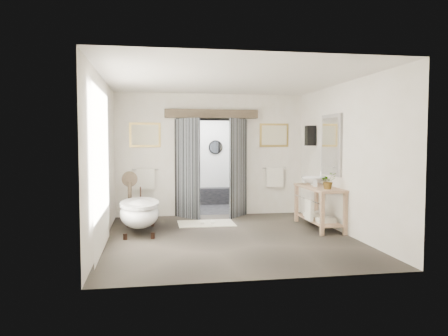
{
  "coord_description": "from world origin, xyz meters",
  "views": [
    {
      "loc": [
        -1.4,
        -7.84,
        1.79
      ],
      "look_at": [
        0.0,
        0.6,
        1.25
      ],
      "focal_mm": 35.0,
      "sensor_mm": 36.0,
      "label": 1
    }
  ],
  "objects_px": {
    "clawfoot_tub": "(140,212)",
    "rug": "(206,223)",
    "vanity": "(318,203)",
    "basin": "(313,181)"
  },
  "relations": [
    {
      "from": "clawfoot_tub",
      "to": "rug",
      "type": "height_order",
      "value": "clawfoot_tub"
    },
    {
      "from": "vanity",
      "to": "basin",
      "type": "relative_size",
      "value": 3.21
    },
    {
      "from": "vanity",
      "to": "rug",
      "type": "distance_m",
      "value": 2.41
    },
    {
      "from": "clawfoot_tub",
      "to": "vanity",
      "type": "distance_m",
      "value": 3.6
    },
    {
      "from": "clawfoot_tub",
      "to": "vanity",
      "type": "relative_size",
      "value": 1.04
    },
    {
      "from": "basin",
      "to": "vanity",
      "type": "bearing_deg",
      "value": -86.2
    },
    {
      "from": "vanity",
      "to": "clawfoot_tub",
      "type": "bearing_deg",
      "value": 177.94
    },
    {
      "from": "vanity",
      "to": "rug",
      "type": "relative_size",
      "value": 1.33
    },
    {
      "from": "clawfoot_tub",
      "to": "rug",
      "type": "bearing_deg",
      "value": 26.29
    },
    {
      "from": "rug",
      "to": "vanity",
      "type": "bearing_deg",
      "value": -20.23
    }
  ]
}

